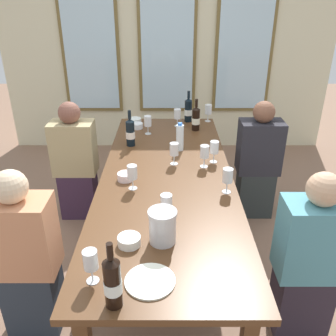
# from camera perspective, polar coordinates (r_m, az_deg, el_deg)

# --- Properties ---
(ground_plane) EXTENTS (12.00, 12.00, 0.00)m
(ground_plane) POSITION_cam_1_polar(r_m,az_deg,el_deg) (3.05, -0.00, -13.59)
(ground_plane) COLOR #83614C
(back_wall_with_windows) EXTENTS (4.16, 0.10, 2.90)m
(back_wall_with_windows) POSITION_cam_1_polar(r_m,az_deg,el_deg) (4.72, 0.12, 20.17)
(back_wall_with_windows) COLOR beige
(back_wall_with_windows) RESTS_ON ground
(dining_table) EXTENTS (0.96, 2.58, 0.74)m
(dining_table) POSITION_cam_1_polar(r_m,az_deg,el_deg) (2.67, -0.00, -2.42)
(dining_table) COLOR #55341D
(dining_table) RESTS_ON ground
(white_plate_0) EXTENTS (0.24, 0.24, 0.01)m
(white_plate_0) POSITION_cam_1_polar(r_m,az_deg,el_deg) (1.76, -2.67, -17.36)
(white_plate_0) COLOR white
(white_plate_0) RESTS_ON dining_table
(metal_pitcher) EXTENTS (0.16, 0.16, 0.19)m
(metal_pitcher) POSITION_cam_1_polar(r_m,az_deg,el_deg) (1.93, -0.68, -9.17)
(metal_pitcher) COLOR silver
(metal_pitcher) RESTS_ON dining_table
(wine_bottle_0) EXTENTS (0.08, 0.08, 0.33)m
(wine_bottle_0) POSITION_cam_1_polar(r_m,az_deg,el_deg) (1.59, -8.56, -17.36)
(wine_bottle_0) COLOR black
(wine_bottle_0) RESTS_ON dining_table
(wine_bottle_1) EXTENTS (0.08, 0.08, 0.32)m
(wine_bottle_1) POSITION_cam_1_polar(r_m,az_deg,el_deg) (3.71, 3.44, 9.11)
(wine_bottle_1) COLOR black
(wine_bottle_1) RESTS_ON dining_table
(wine_bottle_2) EXTENTS (0.08, 0.08, 0.30)m
(wine_bottle_2) POSITION_cam_1_polar(r_m,az_deg,el_deg) (3.48, 4.65, 7.77)
(wine_bottle_2) COLOR black
(wine_bottle_2) RESTS_ON dining_table
(wine_bottle_3) EXTENTS (0.08, 0.08, 0.31)m
(wine_bottle_3) POSITION_cam_1_polar(r_m,az_deg,el_deg) (3.12, -5.75, 5.63)
(wine_bottle_3) COLOR black
(wine_bottle_3) RESTS_ON dining_table
(tasting_bowl_0) EXTENTS (0.12, 0.12, 0.05)m
(tasting_bowl_0) POSITION_cam_1_polar(r_m,az_deg,el_deg) (1.96, -5.96, -11.32)
(tasting_bowl_0) COLOR white
(tasting_bowl_0) RESTS_ON dining_table
(tasting_bowl_1) EXTENTS (0.11, 0.11, 0.05)m
(tasting_bowl_1) POSITION_cam_1_polar(r_m,az_deg,el_deg) (2.58, -6.53, -1.34)
(tasting_bowl_1) COLOR white
(tasting_bowl_1) RESTS_ON dining_table
(tasting_bowl_2) EXTENTS (0.13, 0.13, 0.05)m
(tasting_bowl_2) POSITION_cam_1_polar(r_m,az_deg,el_deg) (3.71, -5.05, 7.47)
(tasting_bowl_2) COLOR white
(tasting_bowl_2) RESTS_ON dining_table
(tasting_bowl_3) EXTENTS (0.12, 0.12, 0.05)m
(tasting_bowl_3) POSITION_cam_1_polar(r_m,az_deg,el_deg) (3.56, -4.73, 6.67)
(tasting_bowl_3) COLOR white
(tasting_bowl_3) RESTS_ON dining_table
(water_bottle) EXTENTS (0.06, 0.06, 0.24)m
(water_bottle) POSITION_cam_1_polar(r_m,az_deg,el_deg) (3.02, 2.10, 4.86)
(water_bottle) COLOR white
(water_bottle) RESTS_ON dining_table
(wine_glass_0) EXTENTS (0.07, 0.07, 0.17)m
(wine_glass_0) POSITION_cam_1_polar(r_m,az_deg,el_deg) (2.76, 1.19, 2.84)
(wine_glass_0) COLOR white
(wine_glass_0) RESTS_ON dining_table
(wine_glass_1) EXTENTS (0.07, 0.07, 0.17)m
(wine_glass_1) POSITION_cam_1_polar(r_m,az_deg,el_deg) (1.72, -11.93, -14.19)
(wine_glass_1) COLOR white
(wine_glass_1) RESTS_ON dining_table
(wine_glass_2) EXTENTS (0.07, 0.07, 0.17)m
(wine_glass_2) POSITION_cam_1_polar(r_m,az_deg,el_deg) (2.40, 9.59, -1.36)
(wine_glass_2) COLOR white
(wine_glass_2) RESTS_ON dining_table
(wine_glass_3) EXTENTS (0.07, 0.07, 0.17)m
(wine_glass_3) POSITION_cam_1_polar(r_m,az_deg,el_deg) (2.42, -5.46, -0.82)
(wine_glass_3) COLOR white
(wine_glass_3) RESTS_ON dining_table
(wine_glass_4) EXTENTS (0.07, 0.07, 0.17)m
(wine_glass_4) POSITION_cam_1_polar(r_m,az_deg,el_deg) (3.58, 1.72, 8.46)
(wine_glass_4) COLOR white
(wine_glass_4) RESTS_ON dining_table
(wine_glass_5) EXTENTS (0.07, 0.07, 0.17)m
(wine_glass_5) POSITION_cam_1_polar(r_m,az_deg,el_deg) (3.38, -2.99, 7.26)
(wine_glass_5) COLOR white
(wine_glass_5) RESTS_ON dining_table
(wine_glass_6) EXTENTS (0.07, 0.07, 0.17)m
(wine_glass_6) POSITION_cam_1_polar(r_m,az_deg,el_deg) (2.08, -0.04, -5.64)
(wine_glass_6) COLOR white
(wine_glass_6) RESTS_ON dining_table
(wine_glass_7) EXTENTS (0.07, 0.07, 0.17)m
(wine_glass_7) POSITION_cam_1_polar(r_m,az_deg,el_deg) (2.73, 6.00, 2.48)
(wine_glass_7) COLOR white
(wine_glass_7) RESTS_ON dining_table
(wine_glass_8) EXTENTS (0.07, 0.07, 0.17)m
(wine_glass_8) POSITION_cam_1_polar(r_m,az_deg,el_deg) (3.74, 6.60, 9.05)
(wine_glass_8) COLOR white
(wine_glass_8) RESTS_ON dining_table
(wine_glass_9) EXTENTS (0.07, 0.07, 0.17)m
(wine_glass_9) POSITION_cam_1_polar(r_m,az_deg,el_deg) (2.82, 7.52, 3.08)
(wine_glass_9) COLOR white
(wine_glass_9) RESTS_ON dining_table
(seated_person_0) EXTENTS (0.38, 0.24, 1.11)m
(seated_person_0) POSITION_cam_1_polar(r_m,az_deg,el_deg) (3.40, -14.14, 0.58)
(seated_person_0) COLOR #38243A
(seated_person_0) RESTS_ON ground
(seated_person_1) EXTENTS (0.38, 0.24, 1.11)m
(seated_person_1) POSITION_cam_1_polar(r_m,az_deg,el_deg) (3.41, 14.17, 0.68)
(seated_person_1) COLOR #2A3131
(seated_person_1) RESTS_ON ground
(seated_person_2) EXTENTS (0.38, 0.24, 1.11)m
(seated_person_2) POSITION_cam_1_polar(r_m,az_deg,el_deg) (2.36, -21.29, -13.13)
(seated_person_2) COLOR #2A333F
(seated_person_2) RESTS_ON ground
(seated_person_3) EXTENTS (0.38, 0.24, 1.11)m
(seated_person_3) POSITION_cam_1_polar(r_m,az_deg,el_deg) (2.34, 21.44, -13.67)
(seated_person_3) COLOR #2C2430
(seated_person_3) RESTS_ON ground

